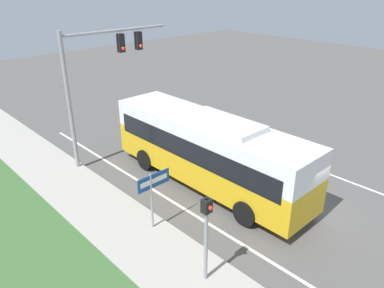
{
  "coord_description": "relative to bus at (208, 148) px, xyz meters",
  "views": [
    {
      "loc": [
        -12.42,
        -6.2,
        8.93
      ],
      "look_at": [
        -1.47,
        5.33,
        1.74
      ],
      "focal_mm": 35.0,
      "sensor_mm": 36.0,
      "label": 1
    }
  ],
  "objects": [
    {
      "name": "signal_gantry",
      "position": [
        -1.9,
        5.63,
        2.9
      ],
      "size": [
        5.92,
        0.41,
        6.74
      ],
      "color": "#939399",
      "rests_on": "ground_plane"
    },
    {
      "name": "lane_divider_far",
      "position": [
        5.02,
        -4.32,
        -1.87
      ],
      "size": [
        0.14,
        30.0,
        0.01
      ],
      "color": "silver",
      "rests_on": "ground_plane"
    },
    {
      "name": "sidewalk",
      "position": [
        -4.78,
        -4.32,
        -1.82
      ],
      "size": [
        2.8,
        80.0,
        0.12
      ],
      "color": "#ADA89E",
      "rests_on": "ground_plane"
    },
    {
      "name": "ground_plane",
      "position": [
        1.42,
        -4.32,
        -1.88
      ],
      "size": [
        80.0,
        80.0,
        0.0
      ],
      "primitive_type": "plane",
      "color": "#565451"
    },
    {
      "name": "street_sign",
      "position": [
        -3.89,
        -0.94,
        -0.12
      ],
      "size": [
        1.44,
        0.08,
        2.41
      ],
      "color": "#939399",
      "rests_on": "ground_plane"
    },
    {
      "name": "pedestrian_signal",
      "position": [
        -4.42,
        -4.21,
        0.21
      ],
      "size": [
        0.28,
        0.34,
        3.07
      ],
      "color": "#939399",
      "rests_on": "ground_plane"
    },
    {
      "name": "lane_divider_near",
      "position": [
        -2.18,
        -4.32,
        -1.87
      ],
      "size": [
        0.14,
        30.0,
        0.01
      ],
      "color": "silver",
      "rests_on": "ground_plane"
    },
    {
      "name": "bus",
      "position": [
        0.0,
        0.0,
        0.0
      ],
      "size": [
        2.67,
        10.3,
        3.4
      ],
      "color": "gold",
      "rests_on": "ground_plane"
    }
  ]
}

